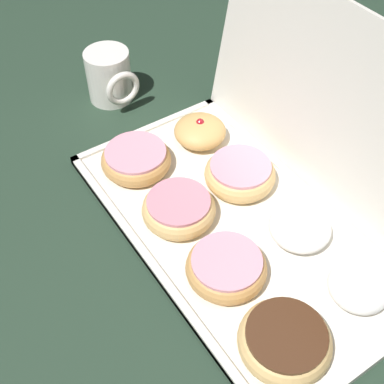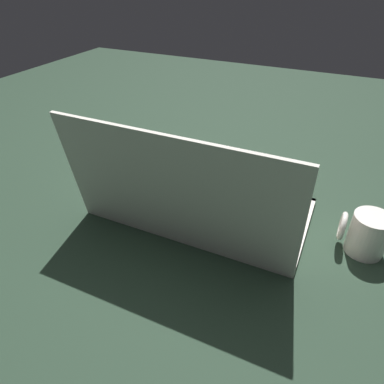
% 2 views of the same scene
% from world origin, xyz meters
% --- Properties ---
extents(ground_plane, '(3.00, 3.00, 0.00)m').
position_xyz_m(ground_plane, '(0.00, 0.00, 0.00)').
color(ground_plane, '#233828').
extents(donut_box, '(0.53, 0.29, 0.01)m').
position_xyz_m(donut_box, '(0.00, 0.00, 0.01)').
color(donut_box, silver).
rests_on(donut_box, ground).
extents(box_lid_open, '(0.53, 0.05, 0.29)m').
position_xyz_m(box_lid_open, '(0.00, 0.17, 0.15)').
color(box_lid_open, silver).
rests_on(box_lid_open, ground).
extents(pink_frosted_donut_0, '(0.12, 0.12, 0.04)m').
position_xyz_m(pink_frosted_donut_0, '(-0.19, -0.06, 0.03)').
color(pink_frosted_donut_0, tan).
rests_on(pink_frosted_donut_0, donut_box).
extents(pink_frosted_donut_1, '(0.11, 0.11, 0.04)m').
position_xyz_m(pink_frosted_donut_1, '(-0.06, -0.06, 0.03)').
color(pink_frosted_donut_1, '#E5B770').
rests_on(pink_frosted_donut_1, donut_box).
extents(pink_frosted_donut_2, '(0.11, 0.11, 0.04)m').
position_xyz_m(pink_frosted_donut_2, '(0.06, -0.06, 0.03)').
color(pink_frosted_donut_2, tan).
rests_on(pink_frosted_donut_2, donut_box).
extents(chocolate_frosted_donut_3, '(0.12, 0.12, 0.04)m').
position_xyz_m(chocolate_frosted_donut_3, '(0.19, -0.07, 0.03)').
color(chocolate_frosted_donut_3, '#E5B770').
rests_on(chocolate_frosted_donut_3, donut_box).
extents(jelly_filled_donut_4, '(0.09, 0.09, 0.05)m').
position_xyz_m(jelly_filled_donut_4, '(-0.19, 0.06, 0.03)').
color(jelly_filled_donut_4, tan).
rests_on(jelly_filled_donut_4, donut_box).
extents(pink_frosted_donut_5, '(0.11, 0.11, 0.04)m').
position_xyz_m(pink_frosted_donut_5, '(-0.07, 0.06, 0.03)').
color(pink_frosted_donut_5, '#E5B770').
rests_on(pink_frosted_donut_5, donut_box).
extents(powdered_filled_donut_6, '(0.09, 0.09, 0.04)m').
position_xyz_m(powdered_filled_donut_6, '(0.07, 0.07, 0.03)').
color(powdered_filled_donut_6, white).
rests_on(powdered_filled_donut_6, donut_box).
extents(powdered_filled_donut_7, '(0.08, 0.08, 0.04)m').
position_xyz_m(powdered_filled_donut_7, '(0.19, 0.06, 0.03)').
color(powdered_filled_donut_7, white).
rests_on(powdered_filled_donut_7, donut_box).
extents(coffee_mug, '(0.10, 0.08, 0.10)m').
position_xyz_m(coffee_mug, '(-0.39, -0.00, 0.05)').
color(coffee_mug, white).
rests_on(coffee_mug, ground).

